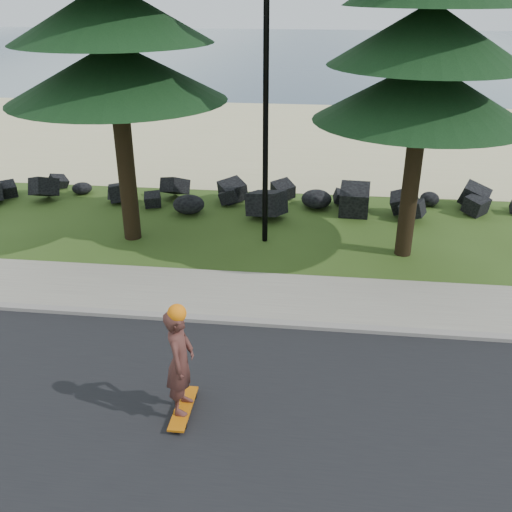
{
  "coord_description": "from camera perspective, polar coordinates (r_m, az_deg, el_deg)",
  "views": [
    {
      "loc": [
        1.37,
        -10.4,
        6.09
      ],
      "look_at": [
        0.14,
        0.0,
        1.08
      ],
      "focal_mm": 40.0,
      "sensor_mm": 36.0,
      "label": 1
    }
  ],
  "objects": [
    {
      "name": "seawall_boulders",
      "position": [
        17.18,
        1.71,
        4.8
      ],
      "size": [
        60.0,
        2.4,
        1.1
      ],
      "primitive_type": null,
      "color": "black",
      "rests_on": "ground"
    },
    {
      "name": "road",
      "position": [
        8.58,
        -4.74,
        -19.64
      ],
      "size": [
        160.0,
        7.0,
        0.02
      ],
      "primitive_type": "cube",
      "color": "black",
      "rests_on": "ground"
    },
    {
      "name": "ocean",
      "position": [
        61.72,
        5.74,
        19.81
      ],
      "size": [
        160.0,
        58.0,
        0.01
      ],
      "primitive_type": "cube",
      "color": "#30485D",
      "rests_on": "ground"
    },
    {
      "name": "kerb",
      "position": [
        11.34,
        -1.26,
        -6.6
      ],
      "size": [
        160.0,
        0.2,
        0.1
      ],
      "primitive_type": "cube",
      "color": "gray",
      "rests_on": "ground"
    },
    {
      "name": "skateboarder",
      "position": [
        8.74,
        -7.59,
        -10.45
      ],
      "size": [
        0.42,
        1.05,
        1.95
      ],
      "rotation": [
        0.0,
        0.0,
        1.57
      ],
      "color": "#BF610B",
      "rests_on": "ground"
    },
    {
      "name": "sidewalk",
      "position": [
        12.28,
        -0.56,
        -3.93
      ],
      "size": [
        160.0,
        2.0,
        0.08
      ],
      "primitive_type": "cube",
      "color": "gray",
      "rests_on": "ground"
    },
    {
      "name": "lamp_post",
      "position": [
        13.81,
        1.0,
        17.44
      ],
      "size": [
        0.25,
        0.14,
        8.14
      ],
      "color": "black",
      "rests_on": "ground"
    },
    {
      "name": "ground",
      "position": [
        12.13,
        -0.68,
        -4.56
      ],
      "size": [
        160.0,
        160.0,
        0.0
      ],
      "primitive_type": "plane",
      "color": "#2F4615",
      "rests_on": "ground"
    },
    {
      "name": "beach_sand",
      "position": [
        25.67,
        3.53,
        11.82
      ],
      "size": [
        160.0,
        15.0,
        0.01
      ],
      "primitive_type": "cube",
      "color": "#D0C58A",
      "rests_on": "ground"
    }
  ]
}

